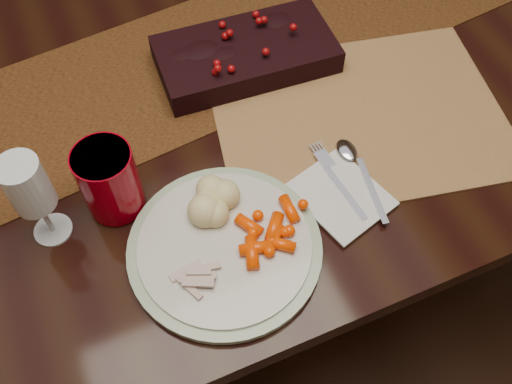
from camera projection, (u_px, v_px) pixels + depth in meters
name	position (u px, v px, depth m)	size (l,w,h in m)	color
floor	(216.00, 271.00, 1.67)	(5.00, 5.00, 0.00)	black
dining_table	(207.00, 202.00, 1.35)	(1.80, 1.00, 0.75)	black
table_runner	(203.00, 60.00, 1.08)	(1.63, 0.34, 0.00)	#513816
centerpiece	(246.00, 51.00, 1.05)	(0.32, 0.17, 0.06)	black
placemat_main	(359.00, 117.00, 1.00)	(0.50, 0.37, 0.00)	#9B6237
dinner_plate	(225.00, 247.00, 0.85)	(0.29, 0.29, 0.02)	beige
baby_carrots	(275.00, 237.00, 0.84)	(0.11, 0.09, 0.02)	#FD4000
mashed_potatoes	(215.00, 198.00, 0.86)	(0.09, 0.08, 0.05)	tan
turkey_shreds	(197.00, 273.00, 0.81)	(0.07, 0.06, 0.02)	beige
napkin	(340.00, 195.00, 0.91)	(0.12, 0.14, 0.00)	silver
fork	(340.00, 184.00, 0.92)	(0.02, 0.14, 0.00)	white
spoon	(364.00, 177.00, 0.92)	(0.03, 0.16, 0.00)	#B7B7D3
red_cup	(109.00, 181.00, 0.85)	(0.09, 0.09, 0.12)	maroon
wine_glass	(36.00, 201.00, 0.81)	(0.06, 0.06, 0.17)	silver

